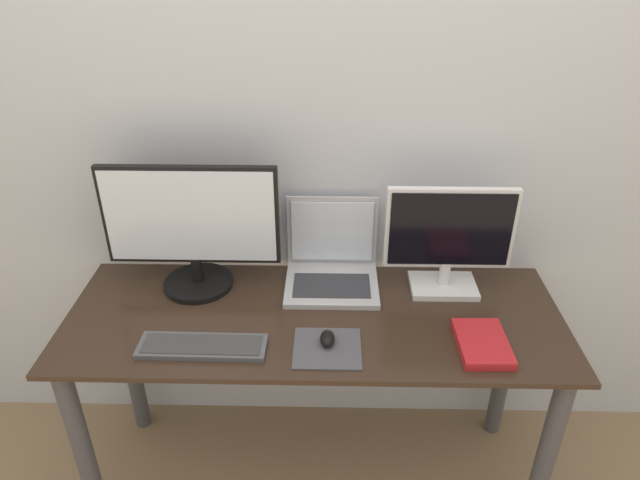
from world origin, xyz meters
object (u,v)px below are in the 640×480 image
at_px(monitor_left, 192,228).
at_px(laptop, 332,262).
at_px(mouse, 327,339).
at_px(keyboard, 202,346).
at_px(monitor_right, 449,239).
at_px(book, 482,343).

xyz_separation_m(monitor_left, laptop, (0.45, 0.05, -0.16)).
distance_m(monitor_left, mouse, 0.57).
xyz_separation_m(monitor_left, keyboard, (0.08, -0.33, -0.21)).
bearing_deg(monitor_right, mouse, -142.14).
xyz_separation_m(monitor_right, laptop, (-0.37, 0.05, -0.12)).
height_order(laptop, mouse, laptop).
relative_size(monitor_left, laptop, 1.81).
xyz_separation_m(monitor_left, mouse, (0.44, -0.30, -0.20)).
bearing_deg(monitor_right, keyboard, -156.45).
height_order(monitor_right, keyboard, monitor_right).
distance_m(monitor_right, book, 0.35).
height_order(monitor_left, monitor_right, monitor_left).
bearing_deg(monitor_left, mouse, -34.32).
bearing_deg(keyboard, monitor_right, 23.55).
distance_m(monitor_left, monitor_right, 0.83).
relative_size(monitor_right, keyboard, 1.10).
relative_size(laptop, keyboard, 0.83).
xyz_separation_m(laptop, book, (0.44, -0.35, -0.05)).
bearing_deg(monitor_left, monitor_right, 0.00).
bearing_deg(laptop, book, -38.88).
bearing_deg(laptop, monitor_left, -173.39).
xyz_separation_m(monitor_right, mouse, (-0.39, -0.30, -0.17)).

